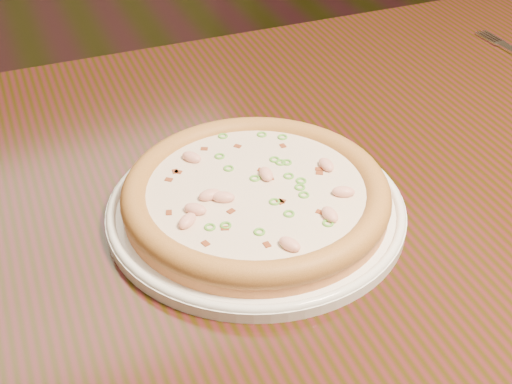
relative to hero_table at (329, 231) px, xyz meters
name	(u,v)px	position (x,y,z in m)	size (l,w,h in m)	color
hero_table	(329,231)	(0.00, 0.00, 0.00)	(1.20, 0.80, 0.75)	black
plate	(256,208)	(-0.12, -0.05, 0.11)	(0.32, 0.32, 0.02)	white
pizza	(256,194)	(-0.12, -0.05, 0.13)	(0.29, 0.29, 0.03)	#D1803C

